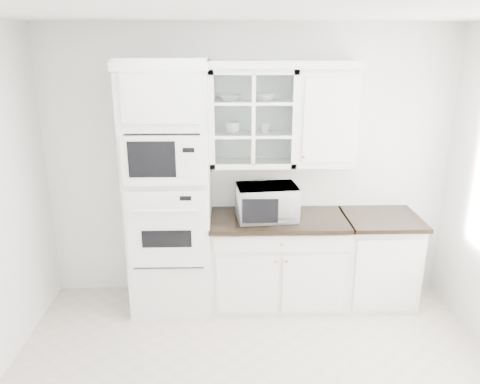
{
  "coord_description": "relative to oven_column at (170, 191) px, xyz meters",
  "views": [
    {
      "loc": [
        -0.19,
        -2.75,
        2.53
      ],
      "look_at": [
        -0.1,
        1.05,
        1.3
      ],
      "focal_mm": 35.0,
      "sensor_mm": 36.0,
      "label": 1
    }
  ],
  "objects": [
    {
      "name": "oven_column",
      "position": [
        0.0,
        0.0,
        0.0
      ],
      "size": [
        0.76,
        0.68,
        2.4
      ],
      "color": "white",
      "rests_on": "ground"
    },
    {
      "name": "extra_base_cabinet",
      "position": [
        2.03,
        0.03,
        -0.74
      ],
      "size": [
        0.72,
        0.67,
        0.92
      ],
      "color": "white",
      "rests_on": "ground"
    },
    {
      "name": "cup_a",
      "position": [
        0.6,
        0.15,
        0.56
      ],
      "size": [
        0.16,
        0.16,
        0.1
      ],
      "primitive_type": "imported",
      "rotation": [
        0.0,
        0.0,
        -0.26
      ],
      "color": "white",
      "rests_on": "upper_cabinet_glass"
    },
    {
      "name": "upper_cabinet_solid",
      "position": [
        1.46,
        0.17,
        0.65
      ],
      "size": [
        0.55,
        0.33,
        0.9
      ],
      "primitive_type": "cube",
      "color": "white",
      "rests_on": "room_shell"
    },
    {
      "name": "bowl_b",
      "position": [
        0.89,
        0.15,
        0.84
      ],
      "size": [
        0.2,
        0.2,
        0.06
      ],
      "primitive_type": "imported",
      "rotation": [
        0.0,
        0.0,
        0.11
      ],
      "color": "white",
      "rests_on": "upper_cabinet_glass"
    },
    {
      "name": "bowl_a",
      "position": [
        0.56,
        0.17,
        0.84
      ],
      "size": [
        0.25,
        0.25,
        0.05
      ],
      "primitive_type": "imported",
      "rotation": [
        0.0,
        0.0,
        0.2
      ],
      "color": "white",
      "rests_on": "upper_cabinet_glass"
    },
    {
      "name": "crown_molding",
      "position": [
        0.68,
        0.14,
        1.14
      ],
      "size": [
        2.14,
        0.38,
        0.07
      ],
      "primitive_type": "cube",
      "color": "white",
      "rests_on": "room_shell"
    },
    {
      "name": "base_cabinet_run",
      "position": [
        1.03,
        0.03,
        -0.74
      ],
      "size": [
        1.32,
        0.67,
        0.92
      ],
      "color": "white",
      "rests_on": "ground"
    },
    {
      "name": "room_shell",
      "position": [
        0.75,
        -0.99,
        0.58
      ],
      "size": [
        4.0,
        3.5,
        2.7
      ],
      "color": "white",
      "rests_on": "ground"
    },
    {
      "name": "countertop_microwave",
      "position": [
        0.91,
        0.0,
        -0.12
      ],
      "size": [
        0.6,
        0.52,
        0.32
      ],
      "primitive_type": "imported",
      "rotation": [
        0.0,
        0.0,
        3.25
      ],
      "color": "white",
      "rests_on": "base_cabinet_run"
    },
    {
      "name": "cup_b",
      "position": [
        0.9,
        0.17,
        0.56
      ],
      "size": [
        0.11,
        0.11,
        0.09
      ],
      "primitive_type": "imported",
      "rotation": [
        0.0,
        0.0,
        -0.09
      ],
      "color": "white",
      "rests_on": "upper_cabinet_glass"
    },
    {
      "name": "upper_cabinet_glass",
      "position": [
        0.78,
        0.17,
        0.65
      ],
      "size": [
        0.8,
        0.33,
        0.9
      ],
      "color": "white",
      "rests_on": "room_shell"
    }
  ]
}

